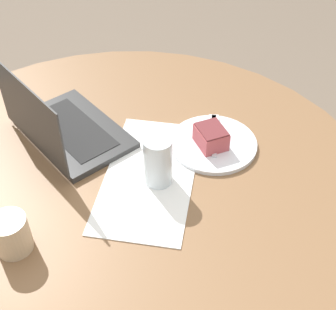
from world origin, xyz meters
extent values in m
cylinder|color=brown|center=(0.00, 0.00, 0.35)|extent=(0.13, 0.13, 0.66)
cylinder|color=brown|center=(0.00, 0.00, 0.69)|extent=(1.30, 1.30, 0.03)
cube|color=white|center=(-0.09, 0.03, 0.71)|extent=(0.46, 0.39, 0.00)
cylinder|color=silver|center=(-0.27, 0.08, 0.72)|extent=(0.23, 0.23, 0.01)
cube|color=#B74C51|center=(-0.26, 0.08, 0.75)|extent=(0.10, 0.10, 0.05)
cube|color=maroon|center=(-0.26, 0.08, 0.77)|extent=(0.09, 0.10, 0.00)
cube|color=silver|center=(-0.30, 0.07, 0.72)|extent=(0.15, 0.11, 0.00)
cube|color=silver|center=(-0.36, 0.03, 0.72)|extent=(0.04, 0.04, 0.00)
cylinder|color=#C6AD89|center=(0.25, -0.06, 0.75)|extent=(0.08, 0.08, 0.09)
cylinder|color=silver|center=(-0.09, 0.05, 0.77)|extent=(0.07, 0.07, 0.13)
cube|color=#2D2D2D|center=(-0.08, -0.24, 0.72)|extent=(0.26, 0.35, 0.02)
cube|color=black|center=(-0.08, -0.24, 0.73)|extent=(0.17, 0.28, 0.00)
cube|color=#2D2D2D|center=(0.03, -0.26, 0.83)|extent=(0.06, 0.31, 0.20)
cube|color=black|center=(0.02, -0.25, 0.83)|extent=(0.06, 0.30, 0.18)
camera|label=1|loc=(0.52, 0.57, 1.52)|focal=50.00mm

